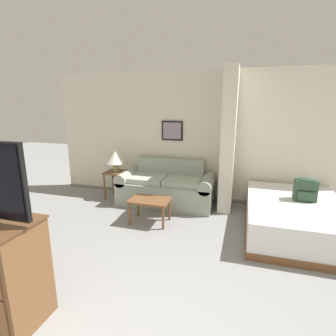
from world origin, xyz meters
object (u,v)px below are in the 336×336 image
(coffee_table, at_px, (150,202))
(backpack, at_px, (305,189))
(bed, at_px, (294,216))
(table_lamp, at_px, (115,158))
(couch, at_px, (166,187))

(coffee_table, distance_m, backpack, 2.47)
(bed, bearing_deg, backpack, 38.60)
(table_lamp, bearing_deg, couch, -0.29)
(couch, distance_m, coffee_table, 0.94)
(couch, xyz_separation_m, table_lamp, (-1.11, 0.01, 0.54))
(coffee_table, bearing_deg, couch, 89.39)
(table_lamp, distance_m, backpack, 3.55)
(couch, distance_m, backpack, 2.48)
(couch, relative_size, bed, 0.94)
(coffee_table, bearing_deg, bed, 8.10)
(table_lamp, height_order, bed, table_lamp)
(coffee_table, height_order, table_lamp, table_lamp)
(coffee_table, height_order, backpack, backpack)
(table_lamp, distance_m, bed, 3.50)
(coffee_table, xyz_separation_m, table_lamp, (-1.10, 0.94, 0.51))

